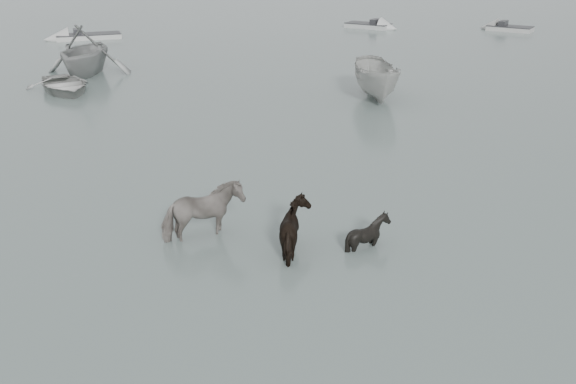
{
  "coord_description": "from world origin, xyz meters",
  "views": [
    {
      "loc": [
        -0.85,
        -15.25,
        7.2
      ],
      "look_at": [
        -0.48,
        0.0,
        1.0
      ],
      "focal_mm": 40.0,
      "sensor_mm": 36.0,
      "label": 1
    }
  ],
  "objects_px": {
    "pony_pinto": "(202,207)",
    "rowboat_lead": "(63,83)",
    "pony_dark": "(298,224)",
    "pony_black": "(368,224)"
  },
  "relations": [
    {
      "from": "pony_pinto",
      "to": "rowboat_lead",
      "type": "relative_size",
      "value": 0.47
    },
    {
      "from": "pony_black",
      "to": "rowboat_lead",
      "type": "bearing_deg",
      "value": 48.6
    },
    {
      "from": "pony_pinto",
      "to": "pony_black",
      "type": "height_order",
      "value": "pony_pinto"
    },
    {
      "from": "pony_pinto",
      "to": "pony_black",
      "type": "xyz_separation_m",
      "value": [
        4.09,
        -0.54,
        -0.26
      ]
    },
    {
      "from": "pony_black",
      "to": "rowboat_lead",
      "type": "height_order",
      "value": "pony_black"
    },
    {
      "from": "pony_pinto",
      "to": "rowboat_lead",
      "type": "xyz_separation_m",
      "value": [
        -8.32,
        16.23,
        -0.41
      ]
    },
    {
      "from": "pony_dark",
      "to": "rowboat_lead",
      "type": "bearing_deg",
      "value": 10.72
    },
    {
      "from": "pony_dark",
      "to": "pony_black",
      "type": "height_order",
      "value": "pony_dark"
    },
    {
      "from": "pony_pinto",
      "to": "pony_dark",
      "type": "distance_m",
      "value": 2.49
    },
    {
      "from": "pony_dark",
      "to": "pony_black",
      "type": "xyz_separation_m",
      "value": [
        1.73,
        0.23,
        -0.13
      ]
    }
  ]
}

